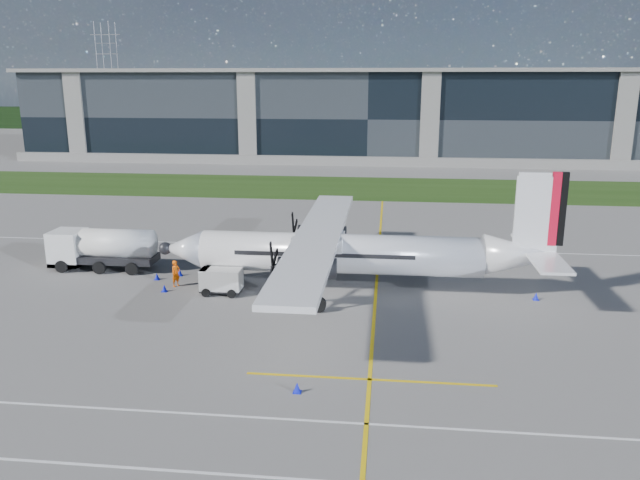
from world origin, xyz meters
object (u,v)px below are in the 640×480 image
Objects in this scene: safety_cone_nose_stbd at (180,272)px; safety_cone_portwing at (297,387)px; turboprop_aircraft at (355,231)px; safety_cone_fwd at (157,276)px; baggage_tug at (221,281)px; pylon_west at (108,75)px; safety_cone_nose_port at (164,288)px; safety_cone_tail at (536,296)px; safety_cone_stbdwing at (338,237)px; ground_crew_person at (176,272)px; fuel_tanker_truck at (96,249)px.

safety_cone_portwing is (11.08, -16.40, 0.00)m from safety_cone_nose_stbd.
turboprop_aircraft is 55.50× the size of safety_cone_fwd.
baggage_tug reaches higher than safety_cone_nose_stbd.
pylon_west reaches higher than safety_cone_nose_port.
baggage_tug reaches higher than safety_cone_tail.
safety_cone_nose_port is at bearing 130.46° from safety_cone_portwing.
safety_cone_tail is 19.94m from safety_cone_stbdwing.
pylon_west is 60.00× the size of safety_cone_portwing.
ground_crew_person is at bearing 179.78° from safety_cone_tail.
turboprop_aircraft is at bearing -8.23° from fuel_tanker_truck.
fuel_tanker_truck is 3.92× the size of ground_crew_person.
ground_crew_person reaches higher than safety_cone_stbdwing.
safety_cone_portwing is 16.92m from safety_cone_nose_port.
fuel_tanker_truck is (-19.67, 2.84, -2.60)m from turboprop_aircraft.
safety_cone_portwing is (10.54, -14.05, -0.81)m from ground_crew_person.
safety_cone_fwd is at bearing 120.44° from safety_cone_nose_port.
safety_cone_portwing is (79.73, -157.63, -14.75)m from pylon_west.
fuel_tanker_truck is 24.95m from safety_cone_portwing.
safety_cone_nose_stbd is at bearing 91.63° from safety_cone_nose_port.
safety_cone_portwing is at bearing -111.42° from ground_crew_person.
safety_cone_fwd is at bearing -64.69° from pylon_west.
ground_crew_person reaches higher than baggage_tug.
pylon_west is 10.42× the size of baggage_tug.
turboprop_aircraft reaches higher than safety_cone_tail.
fuel_tanker_truck is at bearing 171.79° from safety_cone_nose_stbd.
ground_crew_person is at bearing 162.42° from baggage_tug.
baggage_tug is at bearing -177.15° from safety_cone_tail.
safety_cone_tail is at bearing -58.51° from ground_crew_person.
fuel_tanker_truck reaches higher than safety_cone_nose_port.
fuel_tanker_truck is 31.75m from safety_cone_tail.
fuel_tanker_truck is at bearing 97.26° from ground_crew_person.
safety_cone_fwd is 17.48m from safety_cone_stbdwing.
fuel_tanker_truck is at bearing 146.78° from safety_cone_nose_port.
baggage_tug is at bearing -113.51° from safety_cone_stbdwing.
baggage_tug is (72.72, -144.70, -14.14)m from pylon_west.
ground_crew_person is 4.25× the size of safety_cone_fwd.
safety_cone_nose_stbd is at bearing 38.83° from safety_cone_fwd.
ground_crew_person reaches higher than safety_cone_tail.
safety_cone_fwd is (-1.88, 1.27, -0.81)m from ground_crew_person.
safety_cone_nose_stbd is (6.78, -0.98, -1.31)m from fuel_tanker_truck.
pylon_west reaches higher than safety_cone_fwd.
safety_cone_tail is 24.69m from safety_cone_nose_port.
safety_cone_tail and safety_cone_nose_port have the same top height.
safety_cone_nose_stbd is at bearing -64.08° from pylon_west.
pylon_west is 172.00m from safety_cone_tail.
pylon_west reaches higher than baggage_tug.
safety_cone_nose_port is at bearing -59.56° from safety_cone_fwd.
safety_cone_portwing is (12.42, -15.32, 0.00)m from safety_cone_fwd.
turboprop_aircraft reaches higher than fuel_tanker_truck.
turboprop_aircraft is at bearing -60.33° from pylon_west.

